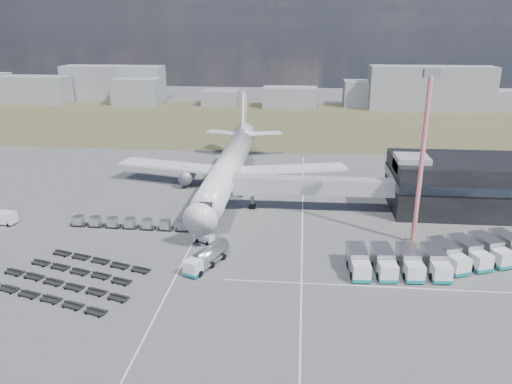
{
  "coord_description": "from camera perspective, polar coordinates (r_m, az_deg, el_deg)",
  "views": [
    {
      "loc": [
        15.49,
        -70.07,
        34.63
      ],
      "look_at": [
        7.07,
        18.95,
        4.0
      ],
      "focal_mm": 35.0,
      "sensor_mm": 36.0,
      "label": 1
    }
  ],
  "objects": [
    {
      "name": "ground",
      "position": [
        79.68,
        -6.41,
        -6.98
      ],
      "size": [
        420.0,
        420.0,
        0.0
      ],
      "primitive_type": "plane",
      "color": "#565659",
      "rests_on": "ground"
    },
    {
      "name": "catering_truck",
      "position": [
        106.62,
        -1.48,
        0.81
      ],
      "size": [
        4.75,
        7.0,
        2.98
      ],
      "rotation": [
        0.0,
        0.0,
        -0.36
      ],
      "color": "white",
      "rests_on": "ground"
    },
    {
      "name": "jet_bridge",
      "position": [
        95.21,
        5.38,
        0.72
      ],
      "size": [
        30.3,
        3.8,
        7.05
      ],
      "color": "#939399",
      "rests_on": "ground"
    },
    {
      "name": "grass_strip",
      "position": [
        184.03,
        0.48,
        8.06
      ],
      "size": [
        420.0,
        90.0,
        0.01
      ],
      "primitive_type": "cube",
      "color": "brown",
      "rests_on": "ground"
    },
    {
      "name": "floodlight_mast",
      "position": [
        82.35,
        18.42,
        3.45
      ],
      "size": [
        2.68,
        2.16,
        28.03
      ],
      "rotation": [
        0.0,
        0.0,
        0.27
      ],
      "color": "red",
      "rests_on": "ground"
    },
    {
      "name": "terminal",
      "position": [
        103.67,
        23.3,
        0.86
      ],
      "size": [
        30.4,
        16.4,
        11.0
      ],
      "color": "black",
      "rests_on": "ground"
    },
    {
      "name": "fuel_tanker",
      "position": [
        75.04,
        -5.65,
        -7.42
      ],
      "size": [
        5.76,
        9.21,
        2.93
      ],
      "rotation": [
        0.0,
        0.0,
        -0.42
      ],
      "color": "white",
      "rests_on": "ground"
    },
    {
      "name": "utility_van",
      "position": [
        100.52,
        -26.94,
        -2.67
      ],
      "size": [
        4.69,
        2.49,
        2.39
      ],
      "primitive_type": "cube",
      "rotation": [
        0.0,
        0.0,
        -0.1
      ],
      "color": "white",
      "rests_on": "ground"
    },
    {
      "name": "lane_markings",
      "position": [
        81.06,
        0.84,
        -6.38
      ],
      "size": [
        47.12,
        110.0,
        0.01
      ],
      "color": "silver",
      "rests_on": "ground"
    },
    {
      "name": "service_trucks_near",
      "position": [
        75.65,
        15.78,
        -7.7
      ],
      "size": [
        14.26,
        8.52,
        3.06
      ],
      "rotation": [
        0.0,
        0.0,
        0.07
      ],
      "color": "white",
      "rests_on": "ground"
    },
    {
      "name": "uld_row",
      "position": [
        90.71,
        -14.2,
        -3.46
      ],
      "size": [
        21.71,
        2.15,
        1.68
      ],
      "rotation": [
        0.0,
        0.0,
        -0.03
      ],
      "color": "black",
      "rests_on": "ground"
    },
    {
      "name": "skyline",
      "position": [
        221.25,
        0.14,
        11.71
      ],
      "size": [
        313.79,
        26.92,
        17.57
      ],
      "color": "gray",
      "rests_on": "ground"
    },
    {
      "name": "service_trucks_far",
      "position": [
        83.28,
        24.22,
        -6.18
      ],
      "size": [
        15.79,
        12.21,
        3.1
      ],
      "rotation": [
        0.0,
        0.0,
        0.37
      ],
      "color": "white",
      "rests_on": "ground"
    },
    {
      "name": "airliner",
      "position": [
        107.69,
        -3.08,
        3.07
      ],
      "size": [
        51.59,
        64.53,
        17.62
      ],
      "color": "white",
      "rests_on": "ground"
    },
    {
      "name": "baggage_dollies",
      "position": [
        76.2,
        -20.59,
        -9.16
      ],
      "size": [
        23.05,
        18.26,
        0.66
      ],
      "rotation": [
        0.0,
        0.0,
        -0.3
      ],
      "color": "black",
      "rests_on": "ground"
    },
    {
      "name": "pushback_tug",
      "position": [
        83.12,
        -5.87,
        -5.31
      ],
      "size": [
        3.36,
        2.71,
        1.36
      ],
      "primitive_type": "cube",
      "rotation": [
        0.0,
        0.0,
        -0.42
      ],
      "color": "white",
      "rests_on": "ground"
    }
  ]
}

